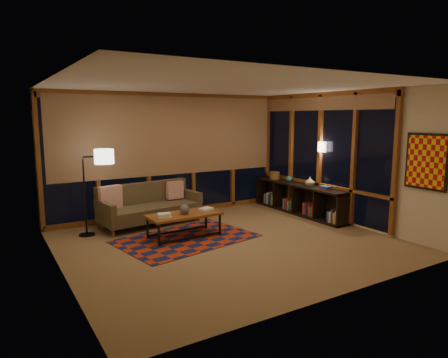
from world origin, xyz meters
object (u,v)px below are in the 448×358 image
coffee_table (184,225)px  bookshelf (298,199)px  floor_lamp (85,193)px  sofa (151,205)px

coffee_table → bookshelf: 3.04m
floor_lamp → bookshelf: 4.61m
floor_lamp → bookshelf: floor_lamp is taller
coffee_table → bookshelf: bookshelf is taller
sofa → coffee_table: sofa is taller
floor_lamp → bookshelf: bearing=7.6°
sofa → floor_lamp: bearing=175.6°
coffee_table → floor_lamp: size_ratio=0.83×
coffee_table → bookshelf: (3.03, 0.31, 0.12)m
sofa → bookshelf: size_ratio=0.74×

